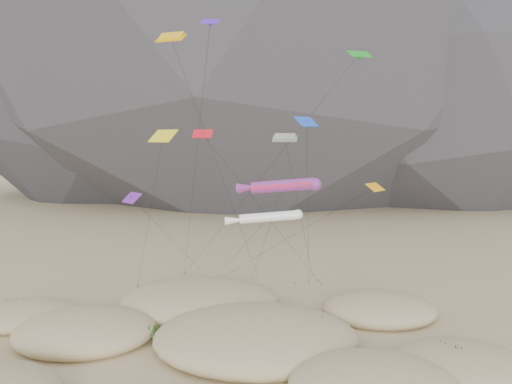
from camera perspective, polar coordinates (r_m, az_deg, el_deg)
ground at (r=39.29m, az=-3.19°, el=-20.22°), size 500.00×500.00×0.00m
dunes at (r=43.74m, az=-5.11°, el=-16.36°), size 48.15×35.05×3.54m
dune_grass at (r=42.53m, az=-3.76°, el=-16.84°), size 42.76×28.24×1.43m
kite_stakes at (r=61.18m, az=-0.69°, el=-10.26°), size 21.78×5.63×0.30m
rainbow_tube_kite at (r=47.80m, az=2.76°, el=0.69°), size 8.12×14.58×13.84m
white_tube_kite at (r=46.00m, az=1.09°, el=-2.92°), size 9.94×12.30×10.91m
orange_parafoil at (r=50.15m, az=-9.56°, el=16.70°), size 10.03×13.57×27.52m
multi_parafoil at (r=50.05m, az=3.36°, el=6.00°), size 5.73×12.42×17.96m
delta_kites at (r=46.70m, az=-1.21°, el=6.77°), size 25.84×21.48×28.36m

